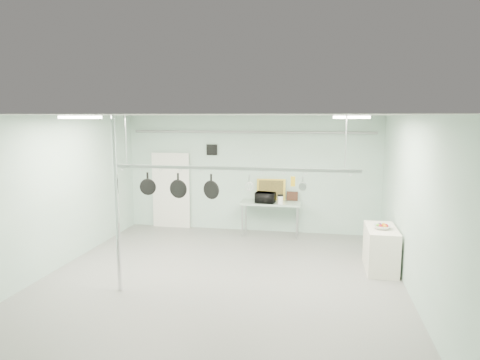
% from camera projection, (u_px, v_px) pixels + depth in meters
% --- Properties ---
extents(floor, '(8.00, 8.00, 0.00)m').
position_uv_depth(floor, '(218.00, 284.00, 8.15)').
color(floor, gray).
rests_on(floor, ground).
extents(ceiling, '(7.00, 8.00, 0.02)m').
position_uv_depth(ceiling, '(216.00, 115.00, 7.68)').
color(ceiling, silver).
rests_on(ceiling, back_wall).
extents(back_wall, '(7.00, 0.02, 3.20)m').
position_uv_depth(back_wall, '(251.00, 174.00, 11.79)').
color(back_wall, '#B0D3C6').
rests_on(back_wall, floor).
extents(right_wall, '(0.02, 8.00, 3.20)m').
position_uv_depth(right_wall, '(416.00, 210.00, 7.28)').
color(right_wall, '#B0D3C6').
rests_on(right_wall, floor).
extents(door, '(1.10, 0.10, 2.20)m').
position_uv_depth(door, '(171.00, 191.00, 12.24)').
color(door, silver).
rests_on(door, floor).
extents(wall_vent, '(0.30, 0.04, 0.30)m').
position_uv_depth(wall_vent, '(212.00, 150.00, 11.87)').
color(wall_vent, black).
rests_on(wall_vent, back_wall).
extents(conduit_pipe, '(6.60, 0.07, 0.07)m').
position_uv_depth(conduit_pipe, '(251.00, 132.00, 11.53)').
color(conduit_pipe, gray).
rests_on(conduit_pipe, back_wall).
extents(chrome_pole, '(0.08, 0.08, 3.20)m').
position_uv_depth(chrome_pole, '(117.00, 205.00, 7.64)').
color(chrome_pole, silver).
rests_on(chrome_pole, floor).
extents(prep_table, '(1.60, 0.70, 0.91)m').
position_uv_depth(prep_table, '(271.00, 205.00, 11.42)').
color(prep_table, '#A6C3B1').
rests_on(prep_table, floor).
extents(side_cabinet, '(0.60, 1.20, 0.90)m').
position_uv_depth(side_cabinet, '(381.00, 249.00, 8.88)').
color(side_cabinet, silver).
rests_on(side_cabinet, floor).
extents(pot_rack, '(4.80, 0.06, 1.00)m').
position_uv_depth(pot_rack, '(231.00, 167.00, 8.08)').
color(pot_rack, '#B7B7BC').
rests_on(pot_rack, ceiling).
extents(light_panel_left, '(0.65, 0.30, 0.05)m').
position_uv_depth(light_panel_left, '(80.00, 117.00, 7.30)').
color(light_panel_left, white).
rests_on(light_panel_left, ceiling).
extents(light_panel_right, '(0.65, 0.30, 0.05)m').
position_uv_depth(light_panel_right, '(351.00, 117.00, 7.83)').
color(light_panel_right, white).
rests_on(light_panel_right, ceiling).
extents(microwave, '(0.54, 0.40, 0.28)m').
position_uv_depth(microwave, '(265.00, 198.00, 11.29)').
color(microwave, black).
rests_on(microwave, prep_table).
extents(coffee_canister, '(0.19, 0.19, 0.21)m').
position_uv_depth(coffee_canister, '(280.00, 200.00, 11.15)').
color(coffee_canister, white).
rests_on(coffee_canister, prep_table).
extents(painting_large, '(0.79, 0.18, 0.58)m').
position_uv_depth(painting_large, '(271.00, 189.00, 11.66)').
color(painting_large, gold).
rests_on(painting_large, prep_table).
extents(painting_small, '(0.30, 0.08, 0.25)m').
position_uv_depth(painting_small, '(292.00, 196.00, 11.58)').
color(painting_small, '#381E13').
rests_on(painting_small, prep_table).
extents(fruit_bowl, '(0.39, 0.39, 0.08)m').
position_uv_depth(fruit_bowl, '(382.00, 227.00, 8.70)').
color(fruit_bowl, silver).
rests_on(fruit_bowl, side_cabinet).
extents(skillet_left, '(0.33, 0.10, 0.43)m').
position_uv_depth(skillet_left, '(148.00, 183.00, 8.43)').
color(skillet_left, black).
rests_on(skillet_left, pot_rack).
extents(skillet_mid, '(0.37, 0.11, 0.50)m').
position_uv_depth(skillet_mid, '(178.00, 186.00, 8.32)').
color(skillet_mid, black).
rests_on(skillet_mid, pot_rack).
extents(skillet_right, '(0.36, 0.19, 0.49)m').
position_uv_depth(skillet_right, '(211.00, 186.00, 8.20)').
color(skillet_right, black).
rests_on(skillet_right, pot_rack).
extents(whisk, '(0.17, 0.17, 0.31)m').
position_uv_depth(whisk, '(249.00, 183.00, 8.06)').
color(whisk, '#AFB0B4').
rests_on(whisk, pot_rack).
extents(grater, '(0.09, 0.03, 0.21)m').
position_uv_depth(grater, '(293.00, 181.00, 7.90)').
color(grater, yellow).
rests_on(grater, pot_rack).
extents(saucepan, '(0.15, 0.11, 0.28)m').
position_uv_depth(saucepan, '(303.00, 184.00, 7.87)').
color(saucepan, '#B5B5BA').
rests_on(saucepan, pot_rack).
extents(fruit_cluster, '(0.24, 0.24, 0.09)m').
position_uv_depth(fruit_cluster, '(382.00, 225.00, 8.70)').
color(fruit_cluster, '#A30F15').
rests_on(fruit_cluster, fruit_bowl).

